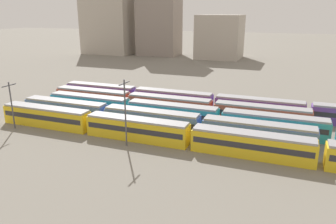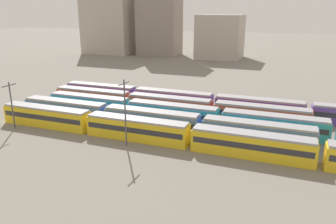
{
  "view_description": "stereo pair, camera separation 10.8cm",
  "coord_description": "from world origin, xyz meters",
  "views": [
    {
      "loc": [
        41.9,
        -46.41,
        20.77
      ],
      "look_at": [
        20.02,
        10.4,
        2.04
      ],
      "focal_mm": 34.99,
      "sensor_mm": 36.0,
      "label": 1
    },
    {
      "loc": [
        42.0,
        -46.38,
        20.77
      ],
      "look_at": [
        20.02,
        10.4,
        2.04
      ],
      "focal_mm": 34.99,
      "sensor_mm": 36.0,
      "label": 2
    }
  ],
  "objects": [
    {
      "name": "distant_building_2",
      "position": [
        9.06,
        105.0,
        9.69
      ],
      "size": [
        19.43,
        19.14,
        19.38
      ],
      "primitive_type": "cube",
      "color": "#B2A899",
      "rests_on": "ground_plane"
    },
    {
      "name": "train_track_3",
      "position": [
        18.3,
        15.6,
        1.9
      ],
      "size": [
        55.8,
        3.06,
        3.75
      ],
      "color": "#BC4C38",
      "rests_on": "ground_plane"
    },
    {
      "name": "train_track_4",
      "position": [
        26.7,
        20.8,
        1.9
      ],
      "size": [
        74.7,
        3.06,
        3.75
      ],
      "color": "#6B429E",
      "rests_on": "ground_plane"
    },
    {
      "name": "train_track_1",
      "position": [
        18.76,
        5.2,
        1.9
      ],
      "size": [
        55.8,
        3.06,
        3.75
      ],
      "color": "#4C70BC",
      "rests_on": "ground_plane"
    },
    {
      "name": "catenary_pole_0",
      "position": [
        -5.29,
        -3.18,
        4.89
      ],
      "size": [
        0.24,
        3.2,
        8.73
      ],
      "color": "#4C4C51",
      "rests_on": "ground_plane"
    },
    {
      "name": "distant_building_0",
      "position": [
        -47.54,
        105.0,
        17.42
      ],
      "size": [
        24.93,
        21.13,
        34.84
      ],
      "primitive_type": "cube",
      "color": "#B2A899",
      "rests_on": "ground_plane"
    },
    {
      "name": "distant_building_1",
      "position": [
        -21.06,
        105.0,
        21.23
      ],
      "size": [
        19.5,
        13.58,
        42.45
      ],
      "primitive_type": "cube",
      "color": "gray",
      "rests_on": "ground_plane"
    },
    {
      "name": "train_track_2",
      "position": [
        39.8,
        10.4,
        1.9
      ],
      "size": [
        93.6,
        3.06,
        3.75
      ],
      "color": "teal",
      "rests_on": "ground_plane"
    },
    {
      "name": "catenary_pole_2",
      "position": [
        18.01,
        -3.05,
        6.0
      ],
      "size": [
        0.24,
        3.2,
        10.88
      ],
      "color": "#4C4C51",
      "rests_on": "ground_plane"
    },
    {
      "name": "train_track_0",
      "position": [
        37.35,
        0.0,
        1.9
      ],
      "size": [
        93.6,
        3.06,
        3.75
      ],
      "color": "yellow",
      "rests_on": "ground_plane"
    },
    {
      "name": "ground_plane",
      "position": [
        0.0,
        10.4,
        0.0
      ],
      "size": [
        600.0,
        600.0,
        0.0
      ],
      "primitive_type": "plane",
      "color": "slate"
    }
  ]
}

